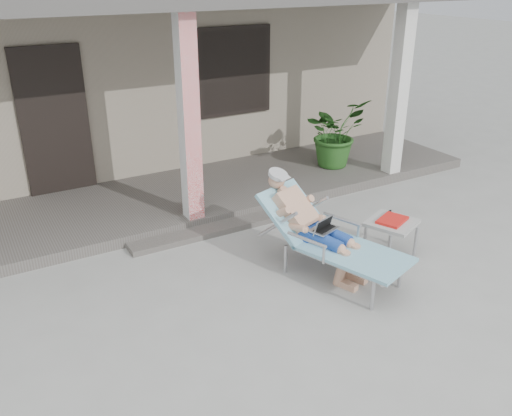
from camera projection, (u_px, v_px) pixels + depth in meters
ground at (279, 304)px, 5.63m from camera, size 60.00×60.00×0.00m
house at (95, 57)px, 10.09m from camera, size 10.40×5.40×3.30m
porch_deck at (171, 200)px, 7.97m from camera, size 10.00×2.00×0.15m
porch_overhang at (158, 3)px, 6.83m from camera, size 10.00×2.30×2.85m
porch_step at (204, 232)px, 7.08m from camera, size 2.00×0.30×0.07m
lounger at (322, 214)px, 5.97m from camera, size 1.19×1.86×1.17m
side_table at (392, 224)px, 6.46m from camera, size 0.69×0.69×0.47m
potted_palm at (335, 133)px, 8.93m from camera, size 1.13×1.01×1.12m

